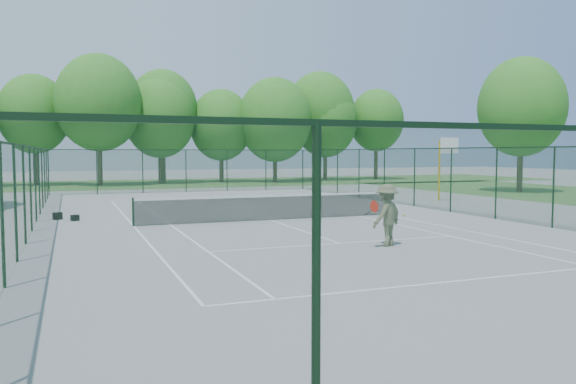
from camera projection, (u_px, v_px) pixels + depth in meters
name	position (u px, v px, depth m)	size (l,w,h in m)	color
ground	(270.00, 220.00, 23.18)	(140.00, 140.00, 0.00)	gray
grass_far	(161.00, 183.00, 51.07)	(80.00, 16.00, 0.01)	#43722F
court_lines	(270.00, 220.00, 23.18)	(11.05, 23.85, 0.01)	white
tennis_net	(270.00, 206.00, 23.14)	(11.08, 0.08, 1.10)	black
fence_enclosure	(270.00, 183.00, 23.08)	(18.05, 36.05, 3.02)	#193922
tree_line_far	(160.00, 117.00, 50.66)	(39.40, 6.40, 9.70)	#432D20
basketball_goal	(445.00, 157.00, 32.28)	(1.20, 1.43, 3.65)	#D7AA02
tree_side	(522.00, 107.00, 39.50)	(6.02, 6.02, 9.52)	#432D20
sports_bag_a	(58.00, 216.00, 23.37)	(0.38, 0.23, 0.30)	black
sports_bag_b	(75.00, 218.00, 22.93)	(0.32, 0.20, 0.25)	black
tennis_player	(387.00, 215.00, 16.71)	(1.76, 1.13, 1.85)	#54573C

